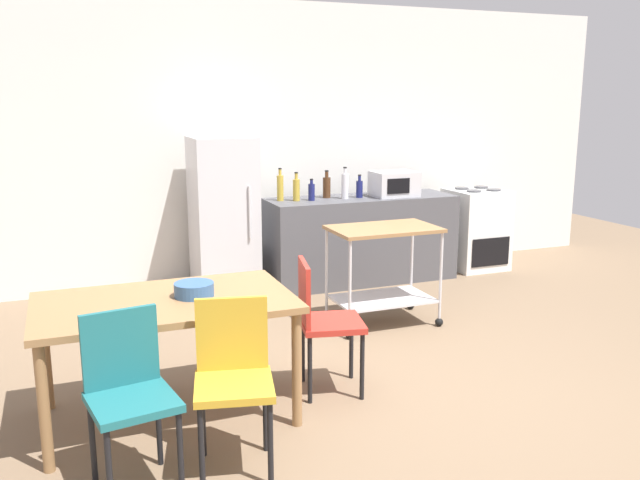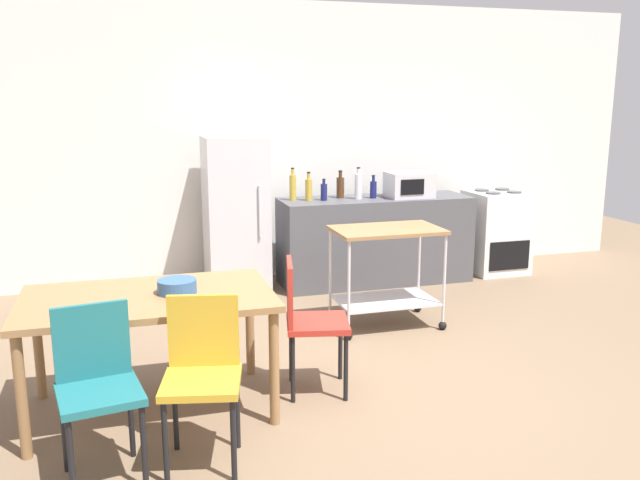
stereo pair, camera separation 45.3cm
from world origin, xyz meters
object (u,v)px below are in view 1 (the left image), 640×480
at_px(chair_mustard, 233,372).
at_px(bottle_soda, 296,189).
at_px(stove_oven, 476,229).
at_px(bottle_sesame_oil, 345,185).
at_px(dining_table, 165,312).
at_px(refrigerator, 224,216).
at_px(kitchen_cart, 383,259).
at_px(bottle_vinegar, 359,188).
at_px(chair_teal, 129,388).
at_px(bottle_sparkling_water, 327,187).
at_px(microwave, 394,184).
at_px(chair_red, 322,317).
at_px(bottle_soy_sauce, 312,192).
at_px(fruit_bowl, 194,290).
at_px(bottle_wine, 280,187).

distance_m(chair_mustard, bottle_soda, 3.43).
distance_m(stove_oven, bottle_sesame_oil, 1.76).
distance_m(dining_table, refrigerator, 2.68).
xyz_separation_m(kitchen_cart, bottle_vinegar, (0.38, 1.31, 0.42)).
distance_m(stove_oven, refrigerator, 2.92).
bearing_deg(chair_teal, dining_table, 57.18).
bearing_deg(stove_oven, chair_teal, -143.26).
xyz_separation_m(chair_mustard, bottle_sparkling_water, (1.80, 3.17, 0.50)).
distance_m(bottle_sparkling_water, microwave, 0.72).
distance_m(chair_red, bottle_soy_sauce, 2.56).
bearing_deg(fruit_bowl, microwave, 42.34).
height_order(bottle_soda, microwave, bottle_soda).
xyz_separation_m(chair_red, kitchen_cart, (0.99, 1.07, 0.05)).
relative_size(dining_table, bottle_vinegar, 6.27).
height_order(chair_teal, bottle_soy_sauce, bottle_soy_sauce).
relative_size(chair_mustard, bottle_wine, 2.69).
relative_size(refrigerator, bottle_sesame_oil, 4.75).
xyz_separation_m(stove_oven, microwave, (-1.10, -0.08, 0.58)).
relative_size(refrigerator, bottle_sparkling_water, 5.44).
bearing_deg(bottle_vinegar, chair_mustard, -124.84).
height_order(dining_table, bottle_wine, bottle_wine).
bearing_deg(bottle_vinegar, bottle_sesame_oil, -174.56).
xyz_separation_m(dining_table, bottle_sparkling_water, (2.05, 2.50, 0.35)).
height_order(chair_mustard, microwave, microwave).
bearing_deg(chair_mustard, chair_teal, -167.60).
distance_m(dining_table, kitchen_cart, 2.27).
bearing_deg(dining_table, fruit_bowl, -0.55).
distance_m(chair_mustard, bottle_soy_sauce, 3.47).
bearing_deg(chair_red, dining_table, 102.34).
height_order(bottle_soda, bottle_soy_sauce, bottle_soda).
relative_size(bottle_soy_sauce, microwave, 0.48).
relative_size(bottle_soy_sauce, fruit_bowl, 0.93).
xyz_separation_m(dining_table, bottle_soda, (1.68, 2.41, 0.35)).
distance_m(bottle_soy_sauce, microwave, 0.92).
bearing_deg(bottle_soy_sauce, fruit_bowl, -124.82).
bearing_deg(fruit_bowl, bottle_sparkling_water, 53.22).
relative_size(chair_teal, bottle_wine, 2.69).
relative_size(stove_oven, kitchen_cart, 1.01).
distance_m(kitchen_cart, bottle_sesame_oil, 1.39).
bearing_deg(refrigerator, bottle_soy_sauce, -8.22).
relative_size(chair_red, bottle_sparkling_water, 3.12).
distance_m(chair_mustard, bottle_wine, 3.44).
xyz_separation_m(chair_mustard, refrigerator, (0.71, 3.17, 0.26)).
relative_size(chair_teal, chair_red, 1.00).
height_order(chair_teal, bottle_sesame_oil, bottle_sesame_oil).
bearing_deg(bottle_wine, chair_red, -102.08).
bearing_deg(chair_mustard, dining_table, 122.58).
bearing_deg(chair_red, refrigerator, 13.43).
relative_size(bottle_wine, bottle_soy_sauce, 1.50).
height_order(chair_teal, bottle_wine, bottle_wine).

